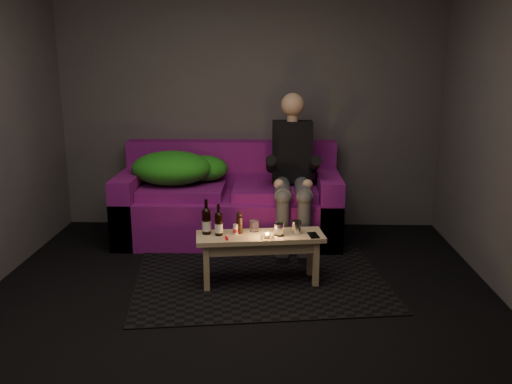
# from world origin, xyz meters

# --- Properties ---
(floor) EXTENTS (4.50, 4.50, 0.00)m
(floor) POSITION_xyz_m (0.00, 0.00, 0.00)
(floor) COLOR black
(floor) RESTS_ON ground
(room) EXTENTS (4.50, 4.50, 4.50)m
(room) POSITION_xyz_m (0.00, 0.47, 1.64)
(room) COLOR silver
(room) RESTS_ON ground
(rug) EXTENTS (2.21, 1.74, 0.01)m
(rug) POSITION_xyz_m (0.15, 0.69, 0.00)
(rug) COLOR black
(rug) RESTS_ON floor
(sofa) EXTENTS (2.18, 0.98, 0.94)m
(sofa) POSITION_xyz_m (-0.19, 1.82, 0.34)
(sofa) COLOR #760F66
(sofa) RESTS_ON floor
(green_blanket) EXTENTS (0.96, 0.66, 0.33)m
(green_blanket) POSITION_xyz_m (-0.71, 1.81, 0.71)
(green_blanket) COLOR #2C981B
(green_blanket) RESTS_ON sofa
(person) EXTENTS (0.39, 0.91, 1.46)m
(person) POSITION_xyz_m (0.44, 1.65, 0.76)
(person) COLOR black
(person) RESTS_ON sofa
(coffee_table) EXTENTS (1.05, 0.46, 0.42)m
(coffee_table) POSITION_xyz_m (0.15, 0.64, 0.34)
(coffee_table) COLOR tan
(coffee_table) RESTS_ON rug
(beer_bottle_a) EXTENTS (0.07, 0.07, 0.29)m
(beer_bottle_a) POSITION_xyz_m (-0.28, 0.64, 0.52)
(beer_bottle_a) COLOR black
(beer_bottle_a) RESTS_ON coffee_table
(beer_bottle_b) EXTENTS (0.06, 0.06, 0.26)m
(beer_bottle_b) POSITION_xyz_m (-0.18, 0.61, 0.51)
(beer_bottle_b) COLOR black
(beer_bottle_b) RESTS_ON coffee_table
(salt_shaker) EXTENTS (0.05, 0.05, 0.08)m
(salt_shaker) POSITION_xyz_m (-0.05, 0.64, 0.46)
(salt_shaker) COLOR silver
(salt_shaker) RESTS_ON coffee_table
(pepper_mill) EXTENTS (0.06, 0.06, 0.14)m
(pepper_mill) POSITION_xyz_m (-0.02, 0.66, 0.48)
(pepper_mill) COLOR black
(pepper_mill) RESTS_ON coffee_table
(tumbler_back) EXTENTS (0.09, 0.09, 0.09)m
(tumbler_back) POSITION_xyz_m (0.10, 0.72, 0.46)
(tumbler_back) COLOR white
(tumbler_back) RESTS_ON coffee_table
(tealight) EXTENTS (0.05, 0.05, 0.04)m
(tealight) POSITION_xyz_m (0.20, 0.56, 0.44)
(tealight) COLOR white
(tealight) RESTS_ON coffee_table
(tumbler_front) EXTENTS (0.08, 0.08, 0.10)m
(tumbler_front) POSITION_xyz_m (0.30, 0.62, 0.47)
(tumbler_front) COLOR white
(tumbler_front) RESTS_ON coffee_table
(steel_cup) EXTENTS (0.08, 0.08, 0.10)m
(steel_cup) POSITION_xyz_m (0.44, 0.68, 0.47)
(steel_cup) COLOR #B2B4BA
(steel_cup) RESTS_ON coffee_table
(smartphone) EXTENTS (0.10, 0.16, 0.01)m
(smartphone) POSITION_xyz_m (0.57, 0.62, 0.42)
(smartphone) COLOR black
(smartphone) RESTS_ON coffee_table
(red_lighter) EXTENTS (0.04, 0.08, 0.01)m
(red_lighter) POSITION_xyz_m (-0.11, 0.52, 0.42)
(red_lighter) COLOR red
(red_lighter) RESTS_ON coffee_table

